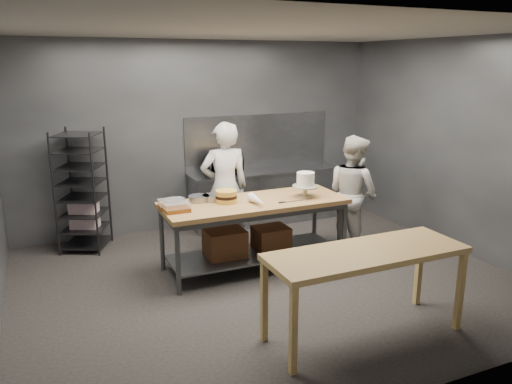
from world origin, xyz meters
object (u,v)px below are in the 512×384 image
frosted_cake_stand (305,182)px  layer_cake (226,196)px  near_counter (366,259)px  chef_right (353,193)px  microwave (224,165)px  speed_rack (82,192)px  chef_behind (225,188)px  work_table (251,226)px

frosted_cake_stand → layer_cake: frosted_cake_stand is taller
near_counter → layer_cake: 2.18m
chef_right → microwave: chef_right is taller
speed_rack → frosted_cake_stand: 3.20m
microwave → frosted_cake_stand: 1.90m
microwave → frosted_cake_stand: (0.46, -1.84, 0.08)m
frosted_cake_stand → chef_right: bearing=11.0°
chef_behind → layer_cake: 0.71m
chef_right → chef_behind: bearing=58.9°
frosted_cake_stand → microwave: bearing=104.1°
work_table → layer_cake: layer_cake is taller
work_table → chef_behind: 0.82m
microwave → layer_cake: bearing=-109.4°
layer_cake → microwave: bearing=70.6°
chef_right → frosted_cake_stand: bearing=91.7°
near_counter → layer_cake: bearing=107.9°
near_counter → chef_behind: chef_behind is taller
speed_rack → chef_behind: (1.84, -0.91, 0.08)m
microwave → frosted_cake_stand: size_ratio=1.59×
near_counter → layer_cake: size_ratio=7.25×
layer_cake → near_counter: bearing=-72.1°
speed_rack → chef_right: 3.88m
near_counter → chef_right: chef_right is taller
chef_right → microwave: size_ratio=3.08×
microwave → layer_cake: 1.76m
frosted_cake_stand → near_counter: bearing=-101.3°
chef_right → frosted_cake_stand: (-0.88, -0.17, 0.30)m
work_table → microwave: (0.27, 1.72, 0.48)m
speed_rack → chef_behind: 2.05m
speed_rack → chef_behind: size_ratio=0.94×
chef_right → microwave: (-1.34, 1.67, 0.21)m
layer_cake → speed_rack: bearing=135.6°
near_counter → frosted_cake_stand: bearing=78.7°
work_table → layer_cake: (-0.31, 0.06, 0.43)m
work_table → frosted_cake_stand: frosted_cake_stand is taller
chef_behind → chef_right: bearing=164.1°
speed_rack → chef_behind: chef_behind is taller
layer_cake → work_table: bearing=-10.7°
work_table → speed_rack: bearing=139.6°
speed_rack → microwave: 2.21m
chef_behind → layer_cake: bearing=77.3°
chef_right → layer_cake: chef_right is taller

